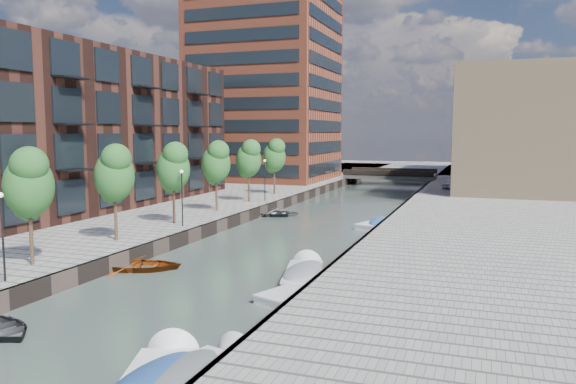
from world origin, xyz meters
The scene contains 29 objects.
water centered at (0.00, 40.00, 0.00)m, with size 300.00×300.00×0.00m, color #38473F.
quay_left centered at (-36.00, 40.00, 0.50)m, with size 60.00×140.00×1.00m, color gray.
quay_right centered at (16.00, 40.00, 0.50)m, with size 20.00×140.00×1.00m, color gray.
quay_wall_left centered at (-6.10, 40.00, 0.50)m, with size 0.25×140.00×1.00m, color #332823.
quay_wall_right centered at (6.10, 40.00, 0.50)m, with size 0.25×140.00×1.00m, color #332823.
far_closure centered at (0.00, 100.00, 0.50)m, with size 80.00×40.00×1.00m, color gray.
apartment_block centered at (-20.00, 30.00, 8.00)m, with size 8.00×38.00×14.00m, color #321913.
tower centered at (-17.00, 65.00, 16.00)m, with size 18.00×18.00×30.00m, color brown.
tan_block_near centered at (16.00, 62.00, 8.00)m, with size 12.00×25.00×14.00m, color tan.
tan_block_far centered at (16.00, 88.00, 9.00)m, with size 12.00×20.00×16.00m, color tan.
bridge centered at (0.00, 72.00, 1.39)m, with size 13.00×6.00×1.30m.
tree_1 centered at (-8.50, 11.00, 5.31)m, with size 2.50×2.50×5.95m.
tree_2 centered at (-8.50, 18.00, 5.31)m, with size 2.50×2.50×5.95m.
tree_3 centered at (-8.50, 25.00, 5.31)m, with size 2.50×2.50×5.95m.
tree_4 centered at (-8.50, 32.00, 5.31)m, with size 2.50×2.50×5.95m.
tree_5 centered at (-8.50, 39.00, 5.31)m, with size 2.50×2.50×5.95m.
tree_6 centered at (-8.50, 46.00, 5.31)m, with size 2.50×2.50×5.95m.
lamp_0 centered at (-7.20, 8.00, 3.51)m, with size 0.24×0.24×4.12m.
lamp_1 centered at (-7.20, 24.00, 3.51)m, with size 0.24×0.24×4.12m.
lamp_2 centered at (-7.20, 40.00, 3.51)m, with size 0.24×0.24×4.12m.
sloop_2 centered at (-4.88, 15.38, 0.00)m, with size 3.27×4.58×0.95m, color maroon.
sloop_3 centered at (-5.01, 37.25, 0.00)m, with size 3.04×4.26×0.88m, color silver.
sloop_4 centered at (-5.11, 37.04, 0.00)m, with size 3.31×4.63×0.96m, color #242527.
motorboat_0 centered at (4.28, 2.68, 0.23)m, with size 3.67×5.98×1.89m.
motorboat_1 centered at (5.09, 3.16, 0.22)m, with size 3.15×5.81×1.84m.
motorboat_2 centered at (5.57, 14.04, 0.10)m, with size 3.42×5.28×1.67m.
motorboat_3 centered at (5.58, 34.77, 0.22)m, with size 3.66×5.74×1.81m.
motorboat_4 centered at (4.37, 16.98, 0.22)m, with size 3.00×5.64×1.79m.
car centered at (9.47, 59.10, 1.65)m, with size 1.53×3.81×1.30m, color silver.
Camera 1 is at (13.60, -11.41, 7.87)m, focal length 35.00 mm.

